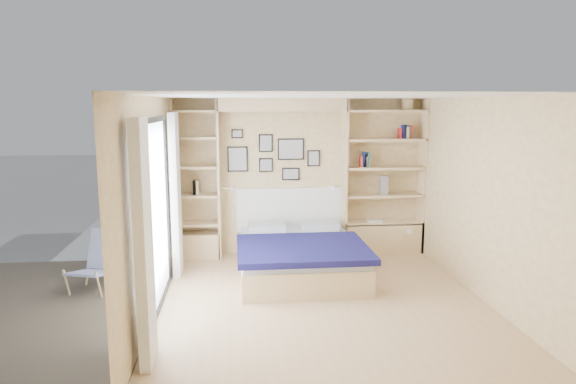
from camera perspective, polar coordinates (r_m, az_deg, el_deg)
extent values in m
plane|color=tan|center=(6.47, 3.84, -12.14)|extent=(4.50, 4.50, 0.00)
plane|color=#E5C889|center=(8.31, 1.32, 1.71)|extent=(4.00, 0.00, 4.00)
plane|color=#E5C889|center=(3.98, 9.56, -7.32)|extent=(4.00, 0.00, 4.00)
plane|color=#E5C889|center=(6.10, -14.86, -1.54)|extent=(0.00, 4.50, 4.50)
plane|color=#E5C889|center=(6.75, 20.94, -0.80)|extent=(0.00, 4.50, 4.50)
plane|color=white|center=(6.01, 4.11, 10.57)|extent=(4.50, 4.50, 0.00)
cube|color=#EBCB8C|center=(8.08, -7.71, 1.39)|extent=(0.04, 0.35, 2.50)
cube|color=#EBCB8C|center=(8.26, 6.30, 1.61)|extent=(0.04, 0.35, 2.50)
cube|color=#EBCB8C|center=(8.03, -0.64, 9.67)|extent=(2.00, 0.35, 0.20)
cube|color=#EBCB8C|center=(8.62, 14.64, 1.69)|extent=(0.04, 0.35, 2.50)
cube|color=#EBCB8C|center=(8.13, -12.51, 1.30)|extent=(0.04, 0.35, 2.50)
cube|color=#EBCB8C|center=(8.62, 10.42, -4.94)|extent=(1.30, 0.35, 0.50)
cube|color=#EBCB8C|center=(8.31, -9.97, -5.83)|extent=(0.70, 0.35, 0.40)
cube|color=black|center=(5.99, -14.99, 7.69)|extent=(0.04, 2.08, 0.06)
cube|color=black|center=(6.44, -14.11, -12.24)|extent=(0.04, 2.08, 0.06)
cube|color=black|center=(5.15, -16.19, -5.38)|extent=(0.04, 0.06, 2.20)
cube|color=black|center=(7.12, -13.33, -1.13)|extent=(0.04, 0.06, 2.20)
cube|color=silver|center=(6.13, -14.63, -2.73)|extent=(0.01, 2.00, 2.20)
cube|color=white|center=(4.86, -15.74, -5.66)|extent=(0.10, 0.45, 2.30)
cube|color=white|center=(7.37, -12.38, -0.33)|extent=(0.10, 0.45, 2.30)
cube|color=#EBCB8C|center=(8.56, 10.47, -3.33)|extent=(1.30, 0.35, 0.04)
cube|color=#EBCB8C|center=(8.47, 10.56, -0.36)|extent=(1.30, 0.35, 0.04)
cube|color=#EBCB8C|center=(8.40, 10.66, 2.67)|extent=(1.30, 0.35, 0.04)
cube|color=#EBCB8C|center=(8.36, 10.75, 5.73)|extent=(1.30, 0.35, 0.04)
cube|color=#EBCB8C|center=(8.34, 10.85, 8.81)|extent=(1.30, 0.35, 0.04)
cube|color=#EBCB8C|center=(8.23, -10.04, -3.48)|extent=(0.70, 0.35, 0.04)
cube|color=#EBCB8C|center=(8.14, -10.13, -0.39)|extent=(0.70, 0.35, 0.04)
cube|color=#EBCB8C|center=(8.07, -10.23, 2.75)|extent=(0.70, 0.35, 0.04)
cube|color=#EBCB8C|center=(8.03, -10.33, 5.94)|extent=(0.70, 0.35, 0.04)
cube|color=#EBCB8C|center=(8.02, -10.41, 8.79)|extent=(0.70, 0.35, 0.04)
cube|color=#EBCB8C|center=(7.39, 1.25, -7.83)|extent=(1.66, 2.07, 0.36)
cube|color=#B0B7C0|center=(7.32, 1.26, -6.10)|extent=(1.62, 2.03, 0.10)
cube|color=#121143|center=(6.96, 1.62, -6.33)|extent=(1.76, 1.45, 0.08)
cube|color=#B0B7C0|center=(7.96, -2.37, -3.98)|extent=(0.57, 0.41, 0.12)
cube|color=#B0B7C0|center=(8.05, 3.54, -3.83)|extent=(0.57, 0.41, 0.12)
cube|color=white|center=(8.36, 0.28, -1.93)|extent=(1.76, 0.04, 0.70)
cube|color=black|center=(8.19, -5.62, 3.66)|extent=(0.32, 0.02, 0.40)
cube|color=gray|center=(8.18, -5.62, 3.65)|extent=(0.28, 0.01, 0.36)
cube|color=black|center=(8.18, -2.49, 5.45)|extent=(0.22, 0.02, 0.28)
cube|color=gray|center=(8.17, -2.48, 5.45)|extent=(0.18, 0.01, 0.24)
cube|color=black|center=(8.21, -2.47, 3.02)|extent=(0.22, 0.02, 0.22)
cube|color=gray|center=(8.20, -2.46, 3.01)|extent=(0.18, 0.01, 0.18)
cube|color=black|center=(8.22, 0.31, 4.78)|extent=(0.42, 0.02, 0.34)
cube|color=gray|center=(8.21, 0.32, 4.78)|extent=(0.38, 0.01, 0.30)
cube|color=black|center=(8.27, 0.31, 2.02)|extent=(0.28, 0.02, 0.20)
cube|color=gray|center=(8.25, 0.32, 2.01)|extent=(0.24, 0.01, 0.16)
cube|color=black|center=(8.28, 2.86, 3.77)|extent=(0.20, 0.02, 0.26)
cube|color=gray|center=(8.27, 2.87, 3.76)|extent=(0.16, 0.01, 0.22)
cube|color=black|center=(8.15, -5.67, 6.46)|extent=(0.18, 0.02, 0.14)
cube|color=gray|center=(8.14, -5.67, 6.45)|extent=(0.14, 0.01, 0.10)
cylinder|color=silver|center=(8.02, -6.71, 0.42)|extent=(0.20, 0.02, 0.02)
cone|color=white|center=(8.02, -5.99, 0.29)|extent=(0.13, 0.12, 0.15)
cylinder|color=silver|center=(8.18, 5.43, 0.62)|extent=(0.20, 0.02, 0.02)
cone|color=white|center=(8.16, 4.74, 0.47)|extent=(0.13, 0.12, 0.15)
cube|color=#B12D26|center=(8.28, 8.09, 3.39)|extent=(0.02, 0.15, 0.18)
cube|color=navy|center=(8.29, 8.41, 3.62)|extent=(0.03, 0.15, 0.24)
cube|color=black|center=(8.30, 8.50, 3.50)|extent=(0.03, 0.15, 0.21)
cube|color=tan|center=(8.30, 8.58, 3.35)|extent=(0.04, 0.15, 0.16)
cube|color=#26574B|center=(8.31, 8.89, 3.57)|extent=(0.03, 0.15, 0.23)
cube|color=#A51E1E|center=(8.42, 12.30, 6.39)|extent=(0.02, 0.15, 0.16)
cube|color=navy|center=(8.43, 12.65, 6.55)|extent=(0.03, 0.15, 0.21)
cube|color=black|center=(8.44, 12.77, 6.57)|extent=(0.03, 0.15, 0.22)
cube|color=#BFB28C|center=(8.45, 13.01, 6.45)|extent=(0.04, 0.15, 0.18)
cube|color=#26593F|center=(8.46, 13.23, 6.53)|extent=(0.03, 0.15, 0.21)
cube|color=#A51E1E|center=(8.47, 13.39, 6.54)|extent=(0.03, 0.15, 0.21)
cube|color=navy|center=(8.12, -10.40, 0.40)|extent=(0.02, 0.15, 0.19)
cube|color=black|center=(8.11, -10.39, 0.50)|extent=(0.03, 0.15, 0.22)
cube|color=#BFB28C|center=(8.11, -10.01, 0.48)|extent=(0.03, 0.15, 0.21)
cube|color=#EBCB8C|center=(8.44, 13.11, 9.39)|extent=(0.13, 0.13, 0.15)
cone|color=#EBCB8C|center=(8.44, 13.14, 10.17)|extent=(0.20, 0.20, 0.08)
cube|color=slate|center=(8.44, 10.61, 0.77)|extent=(0.12, 0.12, 0.30)
cube|color=white|center=(8.46, 9.60, -3.21)|extent=(0.22, 0.16, 0.03)
cube|color=brown|center=(6.88, -27.96, -11.94)|extent=(3.20, 4.00, 0.05)
cylinder|color=tan|center=(7.08, -23.38, -9.29)|extent=(0.06, 0.13, 0.39)
cylinder|color=tan|center=(6.86, -20.29, -9.69)|extent=(0.06, 0.13, 0.39)
cylinder|color=tan|center=(7.49, -21.18, -7.33)|extent=(0.11, 0.32, 0.64)
cylinder|color=tan|center=(7.28, -18.21, -7.63)|extent=(0.11, 0.32, 0.64)
cube|color=#3E4BB6|center=(7.11, -21.07, -8.40)|extent=(0.57, 0.64, 0.14)
cube|color=#3E4BB6|center=(7.36, -19.69, -5.94)|extent=(0.49, 0.33, 0.52)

